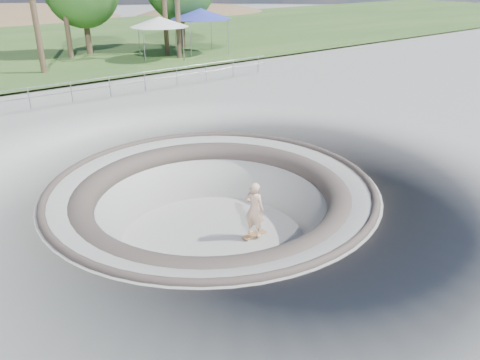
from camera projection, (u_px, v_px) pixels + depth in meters
The scene contains 7 objects.
ground at pixel (212, 185), 14.63m from camera, with size 180.00×180.00×0.00m, color gray.
skate_bowl at pixel (213, 236), 15.38m from camera, with size 14.00×14.00×4.10m.
safety_railing at pixel (71, 92), 22.96m from camera, with size 25.00×0.06×1.03m.
skateboard at pixel (254, 235), 15.44m from camera, with size 0.87×0.26×0.09m.
skater at pixel (255, 209), 15.05m from camera, with size 0.69×0.45×1.88m, color beige.
canopy_white at pixel (159, 22), 32.83m from camera, with size 5.44×5.44×2.92m.
canopy_blue at pixel (201, 14), 35.15m from camera, with size 6.38×6.38×3.27m.
Camera 1 is at (-7.49, -11.00, 6.16)m, focal length 35.00 mm.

